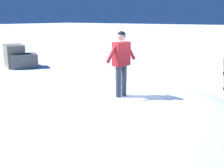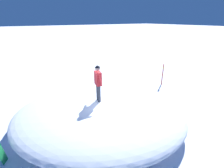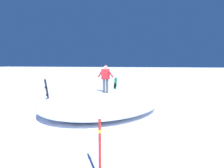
% 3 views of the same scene
% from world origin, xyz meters
% --- Properties ---
extents(ground, '(240.00, 240.00, 0.00)m').
position_xyz_m(ground, '(0.00, 0.00, 0.00)').
color(ground, white).
extents(snow_mound, '(9.66, 9.25, 1.08)m').
position_xyz_m(snow_mound, '(-0.31, 0.27, 0.54)').
color(snow_mound, white).
rests_on(snow_mound, ground).
extents(snowboarder_standing, '(0.30, 0.99, 1.64)m').
position_xyz_m(snowboarder_standing, '(-0.21, 0.49, 2.06)').
color(snowboarder_standing, '#333842').
rests_on(snowboarder_standing, snow_mound).
extents(backpack_near, '(0.56, 0.52, 0.47)m').
position_xyz_m(backpack_near, '(-2.09, 3.17, 0.24)').
color(backpack_near, black).
rests_on(backpack_near, ground).
extents(trail_marker_pole, '(0.10, 0.10, 1.55)m').
position_xyz_m(trail_marker_pole, '(5.86, 1.98, 0.82)').
color(trail_marker_pole, '#A51E19').
rests_on(trail_marker_pole, ground).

